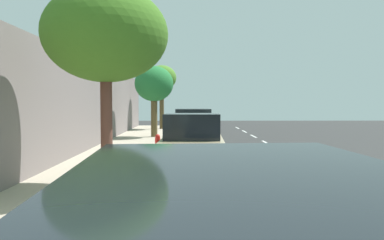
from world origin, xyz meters
TOP-DOWN VIEW (x-y plane):
  - ground at (0.00, 0.00)m, footprint 66.55×66.55m
  - sidewalk at (4.10, 0.00)m, footprint 3.61×41.60m
  - curb_edge at (2.21, 0.00)m, footprint 0.16×41.60m
  - lane_stripe_centre at (-3.08, -0.80)m, footprint 0.14×40.00m
  - lane_stripe_bike_edge at (0.74, 0.00)m, footprint 0.12×41.60m
  - building_facade at (6.15, 0.00)m, footprint 0.50×41.60m
  - parked_sedan_grey_nearest at (1.12, -16.69)m, footprint 1.98×4.47m
  - parked_suv_green_second at (1.14, -4.51)m, footprint 1.97×4.70m
  - parked_pickup_tan_mid at (1.23, 1.79)m, footprint 2.19×5.38m
  - bicycle_at_curb at (1.75, -9.18)m, footprint 1.74×0.48m
  - cyclist_with_backpack at (1.97, -9.63)m, footprint 0.44×0.62m
  - street_tree_near_cyclist at (3.49, -16.46)m, footprint 2.37×2.37m
  - street_tree_mid_block at (3.49, -9.27)m, footprint 2.40×2.40m
  - street_tree_far_end at (3.49, 4.93)m, footprint 3.17×3.17m
  - fire_hydrant at (2.64, -1.03)m, footprint 0.22×0.22m

SIDE VIEW (x-z plane):
  - ground at x=0.00m, z-range 0.00..0.00m
  - lane_stripe_centre at x=-3.08m, z-range 0.00..0.01m
  - lane_stripe_bike_edge at x=0.74m, z-range 0.00..0.01m
  - sidewalk at x=4.10m, z-range 0.00..0.16m
  - curb_edge at x=2.21m, z-range 0.00..0.16m
  - bicycle_at_curb at x=1.75m, z-range -0.01..0.77m
  - fire_hydrant at x=2.64m, z-range 0.16..1.00m
  - parked_sedan_grey_nearest at x=1.12m, z-range -0.01..1.51m
  - parked_pickup_tan_mid at x=1.23m, z-range -0.07..1.88m
  - parked_suv_green_second at x=1.14m, z-range 0.03..2.02m
  - cyclist_with_backpack at x=1.97m, z-range 0.21..2.01m
  - building_facade at x=6.15m, z-range 0.00..4.29m
  - street_tree_mid_block at x=3.49m, z-range 1.20..5.60m
  - street_tree_far_end at x=3.49m, z-range 1.46..6.54m
  - street_tree_near_cyclist at x=3.49m, z-range 1.62..6.75m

